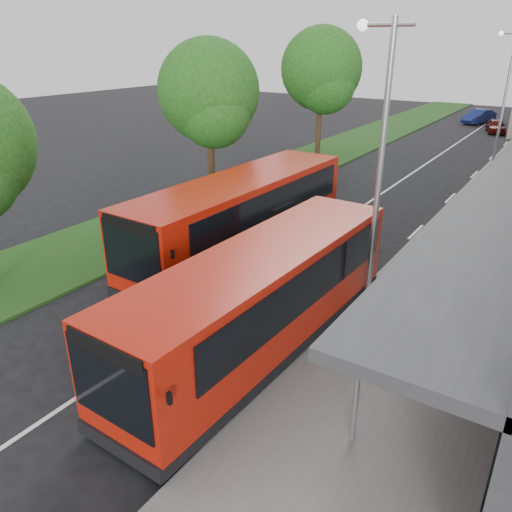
{
  "coord_description": "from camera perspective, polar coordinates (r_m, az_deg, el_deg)",
  "views": [
    {
      "loc": [
        8.57,
        -10.65,
        7.62
      ],
      "look_at": [
        0.85,
        1.14,
        1.5
      ],
      "focal_mm": 35.0,
      "sensor_mm": 36.0,
      "label": 1
    }
  ],
  "objects": [
    {
      "name": "ground",
      "position": [
        15.65,
        -4.91,
        -5.76
      ],
      "size": [
        120.0,
        120.0,
        0.0
      ],
      "primitive_type": "plane",
      "color": "black",
      "rests_on": "ground"
    },
    {
      "name": "grass_verge",
      "position": [
        35.2,
        6.25,
        10.91
      ],
      "size": [
        5.0,
        80.0,
        0.1
      ],
      "primitive_type": "cube",
      "color": "#1B4415",
      "rests_on": "ground"
    },
    {
      "name": "lane_centre_line",
      "position": [
        28.09,
        14.29,
        7.01
      ],
      "size": [
        0.12,
        70.0,
        0.01
      ],
      "primitive_type": "cube",
      "color": "silver",
      "rests_on": "ground"
    },
    {
      "name": "kerb_dashes",
      "position": [
        31.06,
        22.6,
        7.48
      ],
      "size": [
        0.12,
        56.0,
        0.01
      ],
      "color": "silver",
      "rests_on": "ground"
    },
    {
      "name": "tree_mid",
      "position": [
        25.25,
        -5.35,
        17.54
      ],
      "size": [
        4.87,
        4.87,
        7.83
      ],
      "color": "#372416",
      "rests_on": "ground"
    },
    {
      "name": "tree_far",
      "position": [
        35.38,
        7.48,
        19.91
      ],
      "size": [
        5.34,
        5.34,
        8.58
      ],
      "color": "#372416",
      "rests_on": "ground"
    },
    {
      "name": "lamp_post_near",
      "position": [
        13.72,
        13.75,
        10.6
      ],
      "size": [
        1.44,
        0.28,
        8.0
      ],
      "color": "#9C9FA5",
      "rests_on": "pavement"
    },
    {
      "name": "lamp_post_far",
      "position": [
        33.08,
        26.46,
        16.12
      ],
      "size": [
        1.44,
        0.28,
        8.0
      ],
      "color": "#9C9FA5",
      "rests_on": "pavement"
    },
    {
      "name": "bus_main",
      "position": [
        12.96,
        0.75,
        -4.95
      ],
      "size": [
        2.84,
        10.06,
        2.83
      ],
      "rotation": [
        0.0,
        0.0,
        -0.03
      ],
      "color": "#B21409",
      "rests_on": "ground"
    },
    {
      "name": "bus_second",
      "position": [
        18.57,
        -1.69,
        4.43
      ],
      "size": [
        3.02,
        10.85,
        3.05
      ],
      "rotation": [
        0.0,
        0.0,
        -0.02
      ],
      "color": "#B21409",
      "rests_on": "ground"
    },
    {
      "name": "litter_bin",
      "position": [
        22.79,
        24.96,
        3.24
      ],
      "size": [
        0.6,
        0.6,
        0.87
      ],
      "primitive_type": "cylinder",
      "rotation": [
        0.0,
        0.0,
        0.29
      ],
      "color": "#372016",
      "rests_on": "pavement"
    },
    {
      "name": "bollard",
      "position": [
        29.61,
        26.04,
        7.6
      ],
      "size": [
        0.18,
        0.18,
        1.12
      ],
      "primitive_type": "cylinder",
      "rotation": [
        0.0,
        0.0,
        0.03
      ],
      "color": "yellow",
      "rests_on": "pavement"
    },
    {
      "name": "car_near",
      "position": [
        50.54,
        25.75,
        13.25
      ],
      "size": [
        2.29,
        3.76,
        1.2
      ],
      "primitive_type": "imported",
      "rotation": [
        0.0,
        0.0,
        0.27
      ],
      "color": "#520D0B",
      "rests_on": "ground"
    },
    {
      "name": "car_far",
      "position": [
        55.68,
        24.13,
        14.35
      ],
      "size": [
        2.75,
        4.34,
        1.35
      ],
      "primitive_type": "imported",
      "rotation": [
        0.0,
        0.0,
        -0.35
      ],
      "color": "navy",
      "rests_on": "ground"
    }
  ]
}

